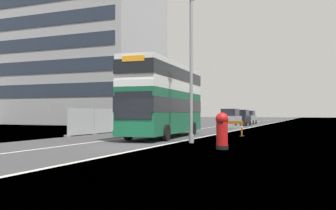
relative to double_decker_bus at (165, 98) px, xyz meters
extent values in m
cube|color=#38383A|center=(0.87, -7.40, -2.77)|extent=(140.00, 280.00, 0.10)
cube|color=#B2AFA8|center=(2.39, -7.40, -2.72)|extent=(0.24, 196.00, 0.01)
cube|color=silver|center=(-2.11, -7.40, -2.72)|extent=(0.16, 168.00, 0.01)
cube|color=brown|center=(-20.61, 5.25, -2.74)|extent=(28.00, 36.00, 0.05)
cube|color=#145638|center=(0.00, 0.01, -0.94)|extent=(3.24, 11.20, 2.85)
cube|color=silver|center=(0.00, 0.01, 0.68)|extent=(3.24, 11.20, 0.40)
cube|color=silver|center=(0.00, 0.01, 1.64)|extent=(3.21, 11.09, 1.51)
cube|color=black|center=(0.00, 0.01, -0.51)|extent=(3.27, 11.31, 0.91)
cube|color=black|center=(0.00, 0.01, 1.64)|extent=(3.26, 11.25, 0.83)
cube|color=black|center=(0.39, -5.52, -0.59)|extent=(2.27, 0.22, 1.57)
cube|color=orange|center=(0.39, -5.52, 2.05)|extent=(1.36, 0.16, 0.32)
cube|color=#145638|center=(0.00, 0.01, -2.19)|extent=(3.27, 11.31, 0.36)
cylinder|color=black|center=(-0.99, -3.50, -2.22)|extent=(0.37, 1.02, 1.00)
cylinder|color=black|center=(1.47, -3.32, -2.22)|extent=(0.37, 1.02, 1.00)
cylinder|color=black|center=(-1.45, 2.95, -2.22)|extent=(0.37, 1.02, 1.00)
cylinder|color=black|center=(1.02, 3.13, -2.22)|extent=(0.37, 1.02, 1.00)
cylinder|color=gray|center=(3.34, -4.05, 1.37)|extent=(0.18, 0.18, 8.17)
cylinder|color=gray|center=(3.34, -4.05, -2.47)|extent=(0.29, 0.29, 0.50)
cylinder|color=black|center=(5.89, -7.12, -2.63)|extent=(0.58, 0.58, 0.18)
cylinder|color=#B71414|center=(5.89, -7.12, -1.92)|extent=(0.53, 0.53, 1.24)
sphere|color=#B71414|center=(5.89, -7.12, -1.30)|extent=(0.60, 0.60, 0.60)
cube|color=black|center=(5.89, -7.39, -1.44)|extent=(0.22, 0.03, 0.07)
cube|color=orange|center=(4.03, 3.20, -1.72)|extent=(1.70, 0.53, 0.20)
cube|color=white|center=(4.03, 3.20, -2.04)|extent=(1.70, 0.53, 0.20)
cube|color=orange|center=(3.27, 3.40, -2.22)|extent=(0.09, 0.09, 1.00)
cube|color=black|center=(3.27, 3.40, -2.68)|extent=(0.25, 0.46, 0.08)
cube|color=orange|center=(4.79, 3.00, -2.22)|extent=(0.09, 0.09, 1.00)
cube|color=black|center=(4.79, 3.00, -2.68)|extent=(0.25, 0.46, 0.08)
cube|color=#A8AAAD|center=(-6.67, -0.44, -1.66)|extent=(0.04, 3.26, 2.01)
cube|color=#A8AAAD|center=(-6.67, 2.96, -1.66)|extent=(0.04, 3.26, 2.01)
cube|color=#A8AAAD|center=(-6.67, 6.36, -1.66)|extent=(0.04, 3.26, 2.01)
cube|color=#A8AAAD|center=(-6.67, 9.76, -1.66)|extent=(0.04, 3.26, 2.01)
cube|color=#A8AAAD|center=(-6.67, 13.16, -1.66)|extent=(0.04, 3.26, 2.01)
cube|color=#A8AAAD|center=(-6.67, 16.56, -1.66)|extent=(0.04, 3.26, 2.01)
cylinder|color=#939699|center=(-6.67, -2.14, -1.66)|extent=(0.06, 0.06, 2.11)
cube|color=gray|center=(-6.67, -2.14, -2.66)|extent=(0.44, 0.20, 0.12)
cylinder|color=#939699|center=(-6.67, 1.26, -1.66)|extent=(0.06, 0.06, 2.11)
cube|color=gray|center=(-6.67, 1.26, -2.66)|extent=(0.44, 0.20, 0.12)
cylinder|color=#939699|center=(-6.67, 4.66, -1.66)|extent=(0.06, 0.06, 2.11)
cube|color=gray|center=(-6.67, 4.66, -2.66)|extent=(0.44, 0.20, 0.12)
cylinder|color=#939699|center=(-6.67, 8.06, -1.66)|extent=(0.06, 0.06, 2.11)
cube|color=gray|center=(-6.67, 8.06, -2.66)|extent=(0.44, 0.20, 0.12)
cylinder|color=#939699|center=(-6.67, 11.46, -1.66)|extent=(0.06, 0.06, 2.11)
cube|color=gray|center=(-6.67, 11.46, -2.66)|extent=(0.44, 0.20, 0.12)
cylinder|color=#939699|center=(-6.67, 14.86, -1.66)|extent=(0.06, 0.06, 2.11)
cube|color=gray|center=(-6.67, 14.86, -2.66)|extent=(0.44, 0.20, 0.12)
cylinder|color=#939699|center=(-6.67, 18.26, -1.66)|extent=(0.06, 0.06, 2.11)
cube|color=gray|center=(-6.67, 18.26, -2.66)|extent=(0.44, 0.20, 0.12)
cube|color=gray|center=(0.16, 19.36, -1.95)|extent=(1.82, 4.45, 1.18)
cube|color=black|center=(0.16, 19.36, -0.94)|extent=(1.67, 2.45, 0.83)
cylinder|color=black|center=(1.07, 20.74, -2.42)|extent=(0.20, 0.60, 0.60)
cylinder|color=black|center=(-0.75, 20.74, -2.42)|extent=(0.20, 0.60, 0.60)
cylinder|color=black|center=(1.07, 17.98, -2.42)|extent=(0.20, 0.60, 0.60)
cylinder|color=black|center=(-0.75, 17.98, -2.42)|extent=(0.20, 0.60, 0.60)
cube|color=black|center=(0.02, 26.35, -1.97)|extent=(1.90, 4.37, 1.14)
cube|color=black|center=(0.02, 26.35, -0.98)|extent=(1.75, 2.40, 0.83)
cylinder|color=black|center=(0.97, 27.71, -2.42)|extent=(0.20, 0.60, 0.60)
cylinder|color=black|center=(-0.93, 27.71, -2.42)|extent=(0.20, 0.60, 0.60)
cylinder|color=black|center=(0.97, 25.00, -2.42)|extent=(0.20, 0.60, 0.60)
cylinder|color=black|center=(-0.93, 25.00, -2.42)|extent=(0.20, 0.60, 0.60)
cube|color=gray|center=(-0.44, 34.49, -1.97)|extent=(1.79, 4.24, 1.14)
cube|color=black|center=(-0.44, 34.49, -1.02)|extent=(1.64, 2.33, 0.75)
cylinder|color=black|center=(0.46, 35.80, -2.42)|extent=(0.20, 0.60, 0.60)
cylinder|color=black|center=(-1.33, 35.80, -2.42)|extent=(0.20, 0.60, 0.60)
cylinder|color=black|center=(0.46, 33.18, -2.42)|extent=(0.20, 0.60, 0.60)
cylinder|color=black|center=(-1.33, 33.18, -2.42)|extent=(0.20, 0.60, 0.60)
cylinder|color=#4C3D2D|center=(-16.12, 33.28, -0.90)|extent=(0.31, 0.31, 3.63)
cylinder|color=#4C3D2D|center=(-15.34, 33.37, 1.26)|extent=(1.68, 0.36, 1.41)
cylinder|color=#4C3D2D|center=(-15.92, 33.88, 0.23)|extent=(0.52, 1.29, 1.21)
cylinder|color=#4C3D2D|center=(-16.54, 33.92, 0.27)|extent=(1.00, 1.44, 1.78)
cylinder|color=#4C3D2D|center=(-16.81, 33.44, 1.22)|extent=(1.50, 0.48, 1.70)
cylinder|color=#4C3D2D|center=(-16.22, 32.85, 0.31)|extent=(0.37, 1.00, 1.04)
cylinder|color=#4C3D2D|center=(-15.89, 32.74, 0.39)|extent=(0.61, 1.19, 1.00)
cube|color=#9EA0A3|center=(-28.73, 26.11, 9.06)|extent=(29.69, 15.72, 23.56)
cube|color=#232D3D|center=(-28.73, 18.22, 2.16)|extent=(27.91, 0.08, 1.88)
cube|color=#232D3D|center=(-28.73, 18.22, 5.53)|extent=(27.91, 0.08, 1.88)
cube|color=#232D3D|center=(-28.73, 18.22, 8.90)|extent=(27.91, 0.08, 1.88)
cube|color=#232D3D|center=(-28.73, 18.22, 12.26)|extent=(27.91, 0.08, 1.88)
camera|label=1|loc=(10.24, -24.22, -1.03)|focal=40.17mm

